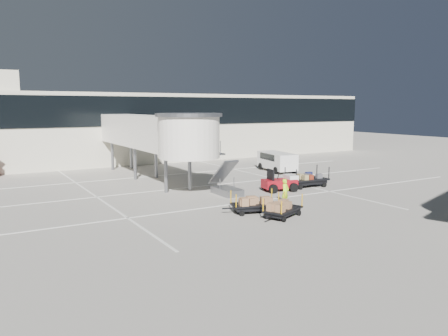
% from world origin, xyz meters
% --- Properties ---
extents(ground, '(140.00, 140.00, 0.00)m').
position_xyz_m(ground, '(0.00, 0.00, 0.00)').
color(ground, '#ABA498').
rests_on(ground, ground).
extents(lane_markings, '(40.00, 30.00, 0.02)m').
position_xyz_m(lane_markings, '(-0.67, 9.33, 0.01)').
color(lane_markings, silver).
rests_on(lane_markings, ground).
extents(terminal, '(64.00, 12.11, 15.20)m').
position_xyz_m(terminal, '(-0.35, 29.94, 4.11)').
color(terminal, beige).
rests_on(terminal, ground).
extents(jet_bridge, '(5.70, 20.40, 6.03)m').
position_xyz_m(jet_bridge, '(-3.97, 12.26, 4.28)').
color(jet_bridge, white).
rests_on(jet_bridge, ground).
extents(baggage_tug, '(2.84, 2.12, 1.74)m').
position_xyz_m(baggage_tug, '(2.87, 4.10, 0.63)').
color(baggage_tug, maroon).
rests_on(baggage_tug, ground).
extents(suitcase_cart, '(4.22, 1.90, 1.64)m').
position_xyz_m(suitcase_cart, '(5.84, 4.37, 0.58)').
color(suitcase_cart, black).
rests_on(suitcase_cart, ground).
extents(box_cart_near, '(3.28, 2.26, 1.28)m').
position_xyz_m(box_cart_near, '(-2.06, -2.45, 0.51)').
color(box_cart_near, black).
rests_on(box_cart_near, ground).
extents(box_cart_far, '(3.50, 2.15, 1.35)m').
position_xyz_m(box_cart_far, '(-3.00, -0.65, 0.54)').
color(box_cart_far, black).
rests_on(box_cart_far, ground).
extents(ground_worker, '(0.73, 0.58, 1.74)m').
position_xyz_m(ground_worker, '(0.19, 0.13, 0.87)').
color(ground_worker, '#BDFF1A').
rests_on(ground_worker, ground).
extents(minivan, '(2.80, 5.24, 1.89)m').
position_xyz_m(minivan, '(9.04, 12.73, 1.13)').
color(minivan, silver).
rests_on(minivan, ground).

